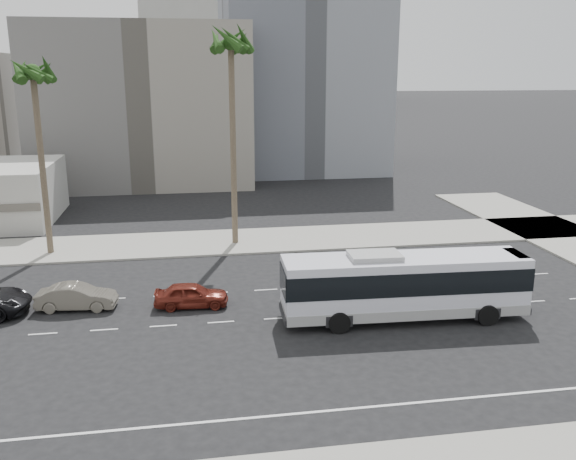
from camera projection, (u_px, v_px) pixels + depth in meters
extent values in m
plane|color=black|center=(331.00, 315.00, 33.57)|extent=(700.00, 700.00, 0.00)
cube|color=gray|center=(285.00, 239.00, 48.33)|extent=(120.00, 7.00, 0.15)
cube|color=slate|center=(144.00, 105.00, 72.29)|extent=(24.00, 18.00, 18.00)
cube|color=slate|center=(300.00, 69.00, 81.18)|extent=(20.00, 20.00, 26.00)
cube|color=beige|center=(193.00, 48.00, 266.19)|extent=(42.00, 42.00, 44.00)
cube|color=gray|center=(308.00, 14.00, 251.41)|extent=(26.00, 26.00, 70.00)
cube|color=gray|center=(348.00, 32.00, 285.33)|extent=(22.00, 22.00, 60.00)
cube|color=silver|center=(404.00, 283.00, 32.60)|extent=(13.02, 3.37, 2.89)
cube|color=black|center=(405.00, 276.00, 32.50)|extent=(13.08, 3.43, 1.22)
cube|color=gray|center=(403.00, 306.00, 32.93)|extent=(13.04, 3.41, 0.56)
cube|color=gray|center=(375.00, 257.00, 31.94)|extent=(2.74, 1.89, 0.33)
cube|color=#262628|center=(513.00, 255.00, 33.27)|extent=(0.75, 2.03, 0.33)
cylinder|color=black|center=(487.00, 314.00, 32.27)|extent=(1.11, 0.33, 1.11)
cylinder|color=black|center=(464.00, 295.00, 34.99)|extent=(1.11, 0.33, 1.11)
cylinder|color=black|center=(341.00, 324.00, 31.00)|extent=(1.11, 0.33, 1.11)
cylinder|color=black|center=(328.00, 303.00, 33.72)|extent=(1.11, 0.33, 1.11)
imported|color=maroon|center=(191.00, 295.00, 34.58)|extent=(1.90, 4.21, 1.40)
imported|color=#6D665A|center=(77.00, 297.00, 34.25)|extent=(1.92, 4.46, 1.43)
cylinder|color=brown|center=(233.00, 149.00, 45.35)|extent=(0.40, 0.40, 14.62)
cylinder|color=brown|center=(42.00, 168.00, 43.03)|extent=(0.40, 0.40, 12.62)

